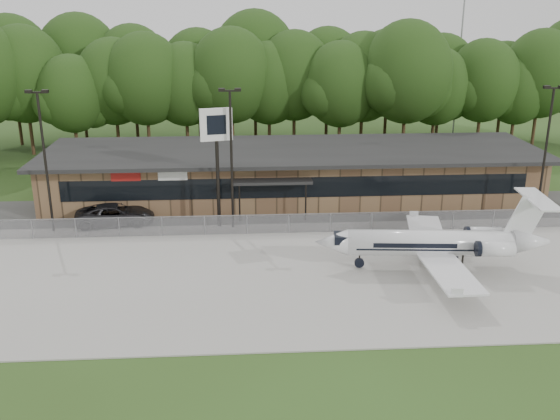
{
  "coord_description": "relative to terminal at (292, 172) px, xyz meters",
  "views": [
    {
      "loc": [
        -4.31,
        -26.87,
        15.84
      ],
      "look_at": [
        -1.82,
        12.0,
        2.83
      ],
      "focal_mm": 40.0,
      "sensor_mm": 36.0,
      "label": 1
    }
  ],
  "objects": [
    {
      "name": "treeline",
      "position": [
        0.0,
        18.06,
        5.32
      ],
      "size": [
        72.0,
        12.0,
        15.0
      ],
      "primitive_type": null,
      "color": "#183912",
      "rests_on": "ground"
    },
    {
      "name": "light_pole_right",
      "position": [
        18.0,
        -7.44,
        3.8
      ],
      "size": [
        1.55,
        0.3,
        10.23
      ],
      "color": "black",
      "rests_on": "ground"
    },
    {
      "name": "apron",
      "position": [
        0.0,
        -15.94,
        -2.14
      ],
      "size": [
        64.0,
        18.0,
        0.08
      ],
      "primitive_type": "cube",
      "color": "#9E9B93",
      "rests_on": "ground"
    },
    {
      "name": "suv",
      "position": [
        -13.78,
        -6.17,
        -1.38
      ],
      "size": [
        6.02,
        3.34,
        1.59
      ],
      "primitive_type": "imported",
      "rotation": [
        0.0,
        0.0,
        1.7
      ],
      "color": "#2E2E30",
      "rests_on": "ground"
    },
    {
      "name": "parking_lot",
      "position": [
        0.0,
        -4.44,
        -2.15
      ],
      "size": [
        50.0,
        9.0,
        0.06
      ],
      "primitive_type": "cube",
      "color": "#383835",
      "rests_on": "ground"
    },
    {
      "name": "terminal",
      "position": [
        0.0,
        0.0,
        0.0
      ],
      "size": [
        41.0,
        11.65,
        4.3
      ],
      "color": "brown",
      "rests_on": "ground"
    },
    {
      "name": "light_pole_mid",
      "position": [
        -5.0,
        -7.44,
        3.8
      ],
      "size": [
        1.55,
        0.3,
        10.23
      ],
      "color": "black",
      "rests_on": "ground"
    },
    {
      "name": "pole_sign",
      "position": [
        -6.02,
        -7.14,
        4.57
      ],
      "size": [
        2.31,
        0.77,
        8.82
      ],
      "rotation": [
        0.0,
        0.0,
        0.23
      ],
      "color": "black",
      "rests_on": "ground"
    },
    {
      "name": "fence",
      "position": [
        0.0,
        -8.94,
        -1.4
      ],
      "size": [
        46.0,
        0.04,
        1.52
      ],
      "color": "gray",
      "rests_on": "ground"
    },
    {
      "name": "ground",
      "position": [
        0.0,
        -23.94,
        -2.18
      ],
      "size": [
        160.0,
        160.0,
        0.0
      ],
      "primitive_type": "plane",
      "color": "#2D4418",
      "rests_on": "ground"
    },
    {
      "name": "radio_mast",
      "position": [
        22.0,
        24.06,
        10.32
      ],
      "size": [
        0.2,
        0.2,
        25.0
      ],
      "primitive_type": "cylinder",
      "color": "gray",
      "rests_on": "ground"
    },
    {
      "name": "light_pole_left",
      "position": [
        -18.0,
        -7.44,
        3.8
      ],
      "size": [
        1.55,
        0.3,
        10.23
      ],
      "color": "black",
      "rests_on": "ground"
    },
    {
      "name": "business_jet",
      "position": [
        7.65,
        -15.86,
        -0.44
      ],
      "size": [
        14.41,
        12.85,
        4.85
      ],
      "rotation": [
        0.0,
        0.0,
        -0.09
      ],
      "color": "silver",
      "rests_on": "ground"
    }
  ]
}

